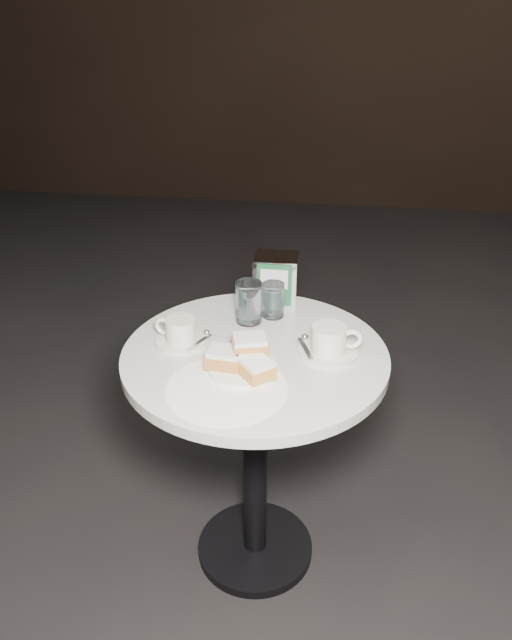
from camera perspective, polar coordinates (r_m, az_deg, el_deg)
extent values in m
plane|color=black|center=(2.12, -0.08, -20.31)|extent=(7.00, 7.00, 0.00)
cylinder|color=black|center=(2.11, -0.08, -20.04)|extent=(0.36, 0.36, 0.03)
cylinder|color=black|center=(1.86, -0.09, -12.94)|extent=(0.07, 0.07, 0.70)
cylinder|color=white|center=(1.64, -0.10, -3.39)|extent=(0.70, 0.70, 0.03)
cylinder|color=white|center=(1.49, -2.72, -6.29)|extent=(0.36, 0.36, 0.00)
cylinder|color=white|center=(1.56, -1.17, -4.42)|extent=(0.23, 0.23, 0.01)
cube|color=#BC783A|center=(1.55, -2.87, -3.62)|extent=(0.09, 0.08, 0.03)
cube|color=white|center=(1.54, -2.89, -2.91)|extent=(0.09, 0.07, 0.01)
cube|color=gold|center=(1.51, -0.07, -4.51)|extent=(0.11, 0.11, 0.03)
cube|color=white|center=(1.50, -0.07, -3.79)|extent=(0.10, 0.10, 0.01)
cube|color=#C4843C|center=(1.55, -0.58, -2.46)|extent=(0.10, 0.09, 0.03)
cube|color=white|center=(1.54, -0.59, -1.75)|extent=(0.09, 0.08, 0.01)
cylinder|color=silver|center=(1.68, -6.82, -1.94)|extent=(0.16, 0.16, 0.01)
cylinder|color=silver|center=(1.66, -6.89, -0.87)|extent=(0.10, 0.10, 0.06)
cylinder|color=brown|center=(1.65, -6.94, -0.10)|extent=(0.09, 0.09, 0.00)
torus|color=silver|center=(1.69, -8.48, -0.57)|extent=(0.05, 0.02, 0.05)
cube|color=silver|center=(1.66, -5.19, -2.03)|extent=(0.05, 0.09, 0.00)
sphere|color=silver|center=(1.69, -4.52, -1.17)|extent=(0.02, 0.02, 0.02)
cylinder|color=silver|center=(1.63, 6.61, -2.93)|extent=(0.17, 0.17, 0.01)
cylinder|color=white|center=(1.61, 6.69, -1.71)|extent=(0.10, 0.10, 0.07)
cylinder|color=#8D624D|center=(1.60, 6.74, -0.82)|extent=(0.09, 0.09, 0.00)
torus|color=white|center=(1.62, 8.75, -1.74)|extent=(0.06, 0.02, 0.06)
cube|color=silver|center=(1.62, 4.53, -2.64)|extent=(0.05, 0.11, 0.00)
sphere|color=silver|center=(1.67, 4.48, -1.58)|extent=(0.02, 0.02, 0.02)
cylinder|color=white|center=(1.75, -0.67, 1.64)|extent=(0.10, 0.10, 0.12)
cylinder|color=white|center=(1.75, -0.67, 1.50)|extent=(0.08, 0.08, 0.10)
cylinder|color=white|center=(1.78, 1.58, 1.84)|extent=(0.08, 0.08, 0.10)
cylinder|color=silver|center=(1.78, 1.58, 1.73)|extent=(0.07, 0.07, 0.09)
cube|color=silver|center=(1.85, 1.85, 3.76)|extent=(0.13, 0.10, 0.15)
cube|color=#195A36|center=(1.80, 1.66, 3.19)|extent=(0.10, 0.00, 0.13)
cube|color=silver|center=(1.79, 1.66, 3.76)|extent=(0.08, 0.00, 0.06)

